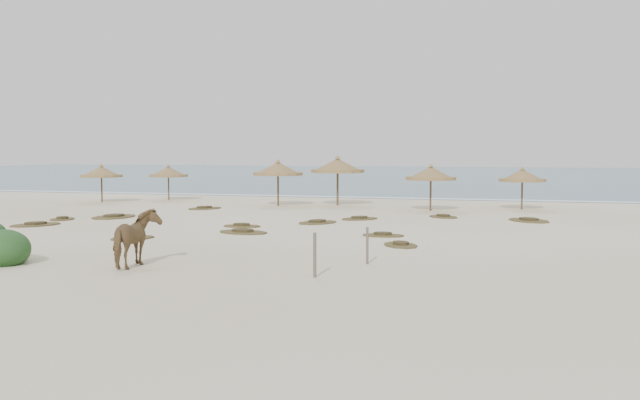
# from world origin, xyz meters

# --- Properties ---
(ground) EXTENTS (160.00, 160.00, 0.00)m
(ground) POSITION_xyz_m (0.00, 0.00, 0.00)
(ground) COLOR beige
(ground) RESTS_ON ground
(ocean) EXTENTS (200.00, 100.00, 0.01)m
(ocean) POSITION_xyz_m (0.00, 75.00, 0.00)
(ocean) COLOR #255571
(ocean) RESTS_ON ground
(foam_line) EXTENTS (70.00, 0.60, 0.01)m
(foam_line) POSITION_xyz_m (0.00, 26.00, 0.00)
(foam_line) COLOR white
(foam_line) RESTS_ON ground
(palapa_0) EXTENTS (3.27, 3.27, 2.55)m
(palapa_0) POSITION_xyz_m (-16.09, 16.51, 1.98)
(palapa_0) COLOR brown
(palapa_0) RESTS_ON ground
(palapa_1) EXTENTS (3.08, 3.08, 2.46)m
(palapa_1) POSITION_xyz_m (-12.88, 19.66, 1.91)
(palapa_1) COLOR brown
(palapa_1) RESTS_ON ground
(palapa_2) EXTENTS (4.28, 4.28, 3.13)m
(palapa_2) POSITION_xyz_m (-0.52, 18.46, 2.43)
(palapa_2) COLOR brown
(palapa_2) RESTS_ON ground
(palapa_3) EXTENTS (3.67, 3.67, 2.89)m
(palapa_3) POSITION_xyz_m (-3.95, 17.02, 2.24)
(palapa_3) COLOR brown
(palapa_3) RESTS_ON ground
(palapa_4) EXTENTS (3.46, 3.46, 2.68)m
(palapa_4) POSITION_xyz_m (5.59, 15.99, 2.08)
(palapa_4) COLOR brown
(palapa_4) RESTS_ON ground
(palapa_5) EXTENTS (3.34, 3.34, 2.50)m
(palapa_5) POSITION_xyz_m (10.56, 18.19, 1.94)
(palapa_5) COLOR brown
(palapa_5) RESTS_ON ground
(horse) EXTENTS (1.14, 2.09, 1.68)m
(horse) POSITION_xyz_m (-0.18, -6.01, 0.84)
(horse) COLOR brown
(horse) RESTS_ON ground
(fence_post_near) EXTENTS (0.11, 0.11, 1.21)m
(fence_post_near) POSITION_xyz_m (5.36, -6.20, 0.61)
(fence_post_near) COLOR brown
(fence_post_near) RESTS_ON ground
(fence_post_far) EXTENTS (0.10, 0.10, 1.12)m
(fence_post_far) POSITION_xyz_m (6.23, -3.58, 0.56)
(fence_post_far) COLOR brown
(fence_post_far) RESTS_ON ground
(scrub_0) EXTENTS (2.37, 2.77, 0.16)m
(scrub_0) POSITION_xyz_m (-10.70, 2.98, 0.05)
(scrub_0) COLOR brown
(scrub_0) RESTS_ON ground
(scrub_1) EXTENTS (1.91, 2.89, 0.16)m
(scrub_1) POSITION_xyz_m (-9.41, 7.39, 0.05)
(scrub_1) COLOR brown
(scrub_1) RESTS_ON ground
(scrub_2) EXTENTS (1.75, 1.14, 0.16)m
(scrub_2) POSITION_xyz_m (-1.43, 5.09, 0.05)
(scrub_2) COLOR brown
(scrub_2) RESTS_ON ground
(scrub_3) EXTENTS (2.23, 2.59, 0.16)m
(scrub_3) POSITION_xyz_m (1.39, 7.56, 0.05)
(scrub_3) COLOR brown
(scrub_3) RESTS_ON ground
(scrub_4) EXTENTS (1.72, 1.14, 0.16)m
(scrub_4) POSITION_xyz_m (5.33, 3.42, 0.05)
(scrub_4) COLOR brown
(scrub_4) RESTS_ON ground
(scrub_5) EXTENTS (2.74, 3.00, 0.16)m
(scrub_5) POSITION_xyz_m (10.95, 11.33, 0.05)
(scrub_5) COLOR brown
(scrub_5) RESTS_ON ground
(scrub_6) EXTENTS (2.23, 2.66, 0.16)m
(scrub_6) POSITION_xyz_m (-7.28, 13.55, 0.05)
(scrub_6) COLOR brown
(scrub_6) RESTS_ON ground
(scrub_7) EXTENTS (2.31, 2.42, 0.16)m
(scrub_7) POSITION_xyz_m (2.87, 9.91, 0.05)
(scrub_7) COLOR brown
(scrub_7) RESTS_ON ground
(scrub_8) EXTENTS (1.52, 1.93, 0.16)m
(scrub_8) POSITION_xyz_m (-11.19, 5.60, 0.05)
(scrub_8) COLOR brown
(scrub_8) RESTS_ON ground
(scrub_9) EXTENTS (2.53, 1.96, 0.16)m
(scrub_9) POSITION_xyz_m (-0.47, 2.89, 0.05)
(scrub_9) COLOR brown
(scrub_9) RESTS_ON ground
(scrub_10) EXTENTS (2.13, 2.23, 0.16)m
(scrub_10) POSITION_xyz_m (6.75, 12.11, 0.05)
(scrub_10) COLOR brown
(scrub_10) RESTS_ON ground
(scrub_11) EXTENTS (1.90, 2.15, 0.16)m
(scrub_11) POSITION_xyz_m (-3.82, -0.14, 0.05)
(scrub_11) COLOR brown
(scrub_11) RESTS_ON ground
(scrub_12) EXTENTS (1.83, 2.07, 0.16)m
(scrub_12) POSITION_xyz_m (6.51, 0.70, 0.05)
(scrub_12) COLOR brown
(scrub_12) RESTS_ON ground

